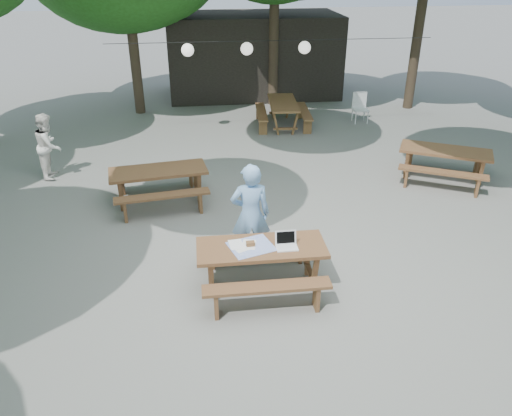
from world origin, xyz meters
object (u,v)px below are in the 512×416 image
Objects in this scene: woman at (251,215)px; second_person at (49,146)px; main_picnic_table at (261,266)px; plastic_chair at (360,114)px; picnic_table_nw at (159,185)px.

woman is 1.19× the size of second_person.
plastic_chair is (4.14, 8.10, -0.13)m from main_picnic_table.
plastic_chair reaches higher than picnic_table_nw.
picnic_table_nw is 3.03m from woman.
second_person is (-4.26, 4.18, -0.14)m from woman.
woman is (1.67, -2.48, 0.52)m from picnic_table_nw.
main_picnic_table is 0.95× the size of picnic_table_nw.
main_picnic_table is 6.58m from second_person.
second_person is (-2.59, 1.71, 0.37)m from picnic_table_nw.
picnic_table_nw is at bearing -54.72° from woman.
picnic_table_nw is at bearing -139.53° from plastic_chair.
plastic_chair is at bearing 62.94° from main_picnic_table.
main_picnic_table is at bearing 97.92° from woman.
second_person is at bearing -158.67° from plastic_chair.
second_person reaches higher than main_picnic_table.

